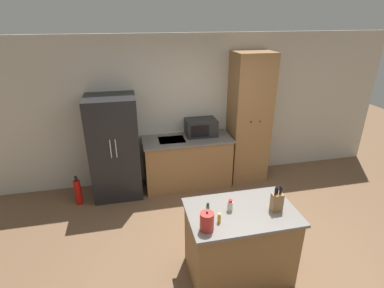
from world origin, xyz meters
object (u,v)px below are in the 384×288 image
(spice_bottle_tall_dark, at_px, (230,206))
(kettle, at_px, (207,221))
(refrigerator, at_px, (115,148))
(spice_bottle_amber_oil, at_px, (208,208))
(fire_extinguisher, at_px, (78,192))
(spice_bottle_short_red, at_px, (219,218))
(pantry_cabinet, at_px, (249,119))
(knife_block, at_px, (277,202))
(microwave, at_px, (201,127))

(spice_bottle_tall_dark, height_order, kettle, kettle)
(refrigerator, relative_size, spice_bottle_tall_dark, 12.69)
(refrigerator, height_order, spice_bottle_amber_oil, refrigerator)
(kettle, height_order, fire_extinguisher, kettle)
(spice_bottle_short_red, bearing_deg, pantry_cabinet, 61.27)
(knife_block, bearing_deg, spice_bottle_short_red, -174.93)
(spice_bottle_short_red, height_order, spice_bottle_amber_oil, spice_bottle_amber_oil)
(kettle, bearing_deg, spice_bottle_amber_oil, 72.73)
(spice_bottle_amber_oil, relative_size, fire_extinguisher, 0.24)
(pantry_cabinet, bearing_deg, fire_extinguisher, -174.82)
(spice_bottle_tall_dark, bearing_deg, fire_extinguisher, 135.54)
(refrigerator, relative_size, pantry_cabinet, 0.74)
(knife_block, bearing_deg, spice_bottle_amber_oil, 170.39)
(kettle, distance_m, fire_extinguisher, 2.75)
(pantry_cabinet, xyz_separation_m, spice_bottle_short_red, (-1.27, -2.31, -0.22))
(spice_bottle_tall_dark, bearing_deg, spice_bottle_amber_oil, 176.57)
(microwave, height_order, fire_extinguisher, microwave)
(spice_bottle_short_red, relative_size, fire_extinguisher, 0.22)
(spice_bottle_tall_dark, relative_size, spice_bottle_amber_oil, 1.14)
(pantry_cabinet, bearing_deg, spice_bottle_tall_dark, -116.97)
(refrigerator, relative_size, fire_extinguisher, 3.40)
(microwave, height_order, spice_bottle_short_red, microwave)
(spice_bottle_tall_dark, distance_m, fire_extinguisher, 2.77)
(spice_bottle_tall_dark, bearing_deg, refrigerator, 121.42)
(pantry_cabinet, relative_size, fire_extinguisher, 4.58)
(spice_bottle_amber_oil, xyz_separation_m, fire_extinguisher, (-1.66, 1.86, -0.72))
(pantry_cabinet, xyz_separation_m, kettle, (-1.42, -2.39, -0.17))
(kettle, relative_size, fire_extinguisher, 0.43)
(microwave, bearing_deg, spice_bottle_tall_dark, -95.90)
(refrigerator, xyz_separation_m, spice_bottle_tall_dark, (1.27, -2.08, 0.09))
(pantry_cabinet, bearing_deg, spice_bottle_amber_oil, -122.18)
(pantry_cabinet, xyz_separation_m, microwave, (-0.86, 0.07, -0.11))
(refrigerator, bearing_deg, microwave, 5.05)
(pantry_cabinet, bearing_deg, spice_bottle_short_red, -118.73)
(kettle, bearing_deg, spice_bottle_tall_dark, 37.05)
(spice_bottle_short_red, bearing_deg, spice_bottle_tall_dark, 43.82)
(refrigerator, bearing_deg, pantry_cabinet, 1.59)
(kettle, bearing_deg, knife_block, 9.59)
(pantry_cabinet, distance_m, fire_extinguisher, 3.15)
(pantry_cabinet, height_order, fire_extinguisher, pantry_cabinet)
(microwave, bearing_deg, pantry_cabinet, -4.43)
(spice_bottle_tall_dark, height_order, spice_bottle_short_red, spice_bottle_tall_dark)
(refrigerator, bearing_deg, spice_bottle_short_red, -64.10)
(refrigerator, bearing_deg, knife_block, -51.15)
(pantry_cabinet, distance_m, knife_block, 2.34)
(knife_block, bearing_deg, pantry_cabinet, 75.16)
(microwave, bearing_deg, refrigerator, -174.95)
(refrigerator, height_order, knife_block, refrigerator)
(microwave, relative_size, spice_bottle_tall_dark, 3.93)
(knife_block, relative_size, spice_bottle_tall_dark, 2.35)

